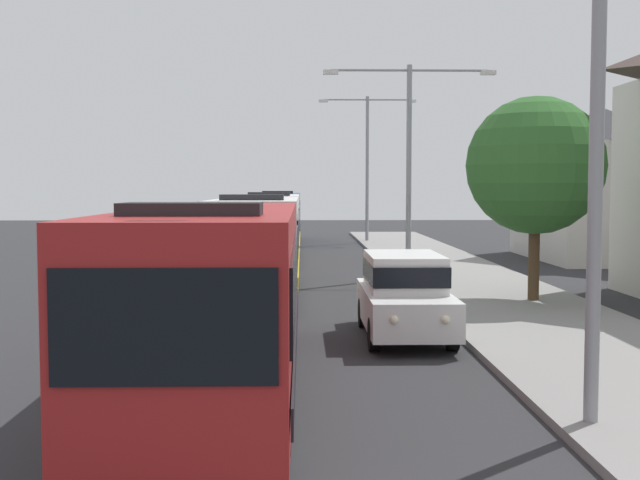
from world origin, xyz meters
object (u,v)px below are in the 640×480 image
(bus_lead, at_px, (219,290))
(streetlamp_near, at_px, (599,49))
(streetlamp_mid, at_px, (409,145))
(roadside_tree, at_px, (535,166))
(bus_second_in_line, at_px, (259,241))
(white_suv, at_px, (404,292))
(streetlamp_far, at_px, (367,153))
(bus_fourth_in_line, at_px, (279,215))
(bus_middle, at_px, (272,224))

(bus_lead, distance_m, streetlamp_near, 6.91)
(streetlamp_near, distance_m, streetlamp_mid, 19.14)
(streetlamp_near, height_order, roadside_tree, streetlamp_near)
(bus_second_in_line, relative_size, white_suv, 2.21)
(streetlamp_near, height_order, streetlamp_far, streetlamp_far)
(roadside_tree, bearing_deg, white_suv, -131.71)
(bus_fourth_in_line, height_order, white_suv, bus_fourth_in_line)
(bus_middle, height_order, white_suv, bus_middle)
(bus_lead, distance_m, bus_second_in_line, 12.21)
(bus_middle, xyz_separation_m, white_suv, (3.70, -19.26, -0.66))
(streetlamp_mid, relative_size, streetlamp_far, 0.89)
(streetlamp_mid, height_order, roadside_tree, streetlamp_mid)
(bus_middle, xyz_separation_m, streetlamp_far, (5.40, 11.94, 3.81))
(bus_lead, xyz_separation_m, streetlamp_far, (5.40, 35.88, 3.81))
(streetlamp_mid, bearing_deg, bus_lead, -107.87)
(streetlamp_mid, xyz_separation_m, streetlamp_far, (0.00, 19.14, 0.50))
(bus_second_in_line, distance_m, streetlamp_far, 24.58)
(bus_middle, relative_size, streetlamp_far, 1.26)
(bus_middle, bearing_deg, streetlamp_mid, -53.17)
(bus_lead, relative_size, streetlamp_near, 1.27)
(bus_fourth_in_line, xyz_separation_m, streetlamp_far, (5.40, -0.16, 3.81))
(streetlamp_near, bearing_deg, roadside_tree, 77.37)
(white_suv, height_order, roadside_tree, roadside_tree)
(bus_lead, relative_size, roadside_tree, 1.81)
(bus_fourth_in_line, distance_m, streetlamp_far, 6.61)
(streetlamp_mid, bearing_deg, bus_middle, 126.83)
(streetlamp_near, relative_size, streetlamp_mid, 1.07)
(streetlamp_near, distance_m, roadside_tree, 12.38)
(roadside_tree, bearing_deg, streetlamp_near, -102.63)
(bus_fourth_in_line, relative_size, streetlamp_far, 1.24)
(white_suv, height_order, streetlamp_far, streetlamp_far)
(bus_lead, height_order, streetlamp_mid, streetlamp_mid)
(white_suv, height_order, streetlamp_mid, streetlamp_mid)
(streetlamp_far, bearing_deg, white_suv, -93.12)
(streetlamp_far, bearing_deg, bus_middle, -114.34)
(bus_fourth_in_line, bearing_deg, streetlamp_far, -1.66)
(bus_fourth_in_line, bearing_deg, white_suv, -83.27)
(bus_middle, distance_m, white_suv, 19.62)
(bus_middle, xyz_separation_m, streetlamp_mid, (5.40, -7.21, 3.31))
(bus_lead, bearing_deg, bus_second_in_line, 90.00)
(bus_lead, height_order, streetlamp_far, streetlamp_far)
(bus_fourth_in_line, relative_size, streetlamp_mid, 1.40)
(white_suv, xyz_separation_m, roadside_tree, (4.39, 4.93, 2.99))
(bus_second_in_line, relative_size, roadside_tree, 1.79)
(bus_second_in_line, bearing_deg, streetlamp_near, -69.72)
(streetlamp_mid, bearing_deg, bus_fourth_in_line, 105.63)
(white_suv, relative_size, streetlamp_mid, 0.61)
(bus_middle, bearing_deg, bus_fourth_in_line, 90.00)
(roadside_tree, bearing_deg, bus_middle, 119.45)
(streetlamp_mid, bearing_deg, streetlamp_far, 90.00)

